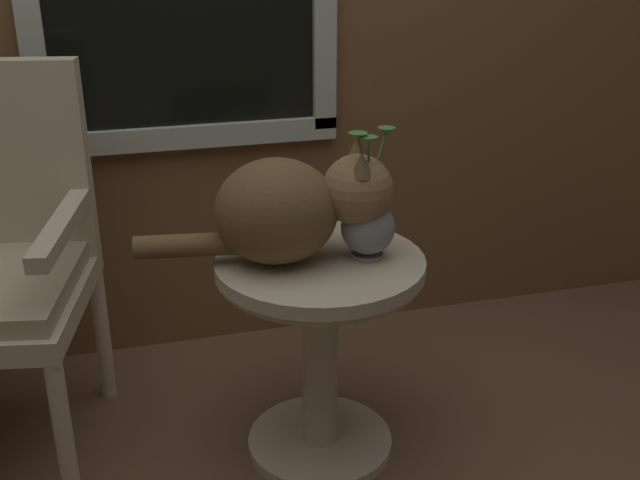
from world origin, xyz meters
name	(u,v)px	position (x,y,z in m)	size (l,w,h in m)	color
wicker_side_table	(320,320)	(0.28, 0.10, 0.40)	(0.53, 0.53, 0.57)	beige
cat	(291,207)	(0.21, 0.11, 0.71)	(0.63, 0.30, 0.28)	brown
pewter_vase_with_ivy	(368,220)	(0.39, 0.07, 0.67)	(0.14, 0.13, 0.33)	gray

